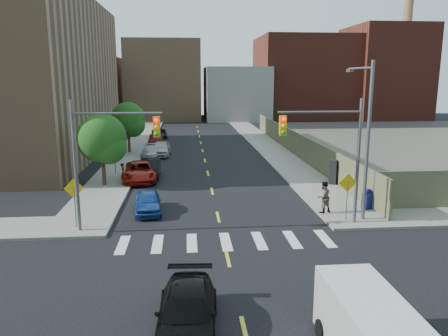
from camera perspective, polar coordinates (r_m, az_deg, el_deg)
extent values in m
plane|color=black|center=(18.53, 1.07, -14.12)|extent=(160.00, 160.00, 0.00)
cube|color=gray|center=(58.94, -10.73, 3.73)|extent=(3.50, 73.00, 0.15)
cube|color=gray|center=(59.40, 4.35, 3.97)|extent=(3.50, 73.00, 0.15)
cube|color=#606144|center=(46.51, 9.28, 3.15)|extent=(0.12, 44.00, 2.50)
cube|color=#592319|center=(88.94, -18.36, 9.82)|extent=(14.00, 18.00, 12.00)
cube|color=#8C6B4C|center=(88.69, -7.82, 11.27)|extent=(14.00, 16.00, 15.00)
cube|color=gray|center=(87.19, 1.53, 9.72)|extent=(12.00, 16.00, 10.00)
cube|color=#592319|center=(91.72, 10.30, 11.51)|extent=(18.00, 18.00, 16.00)
cube|color=#592319|center=(95.28, 20.17, 11.60)|extent=(14.00, 16.00, 18.00)
cylinder|color=#8C6B4C|center=(97.20, 22.59, 14.37)|extent=(1.80, 1.80, 28.00)
cylinder|color=#59595E|center=(23.75, -18.80, -0.02)|extent=(0.18, 0.18, 7.00)
cylinder|color=#59595E|center=(22.92, -13.76, 6.95)|extent=(4.50, 0.12, 0.12)
cube|color=#E5A50C|center=(22.77, -8.80, 5.35)|extent=(0.35, 0.30, 1.05)
cylinder|color=#59595E|center=(24.84, 17.07, 0.59)|extent=(0.18, 0.18, 7.00)
cylinder|color=#59595E|center=(23.72, 12.39, 7.16)|extent=(4.50, 0.12, 0.12)
cube|color=#E5A50C|center=(23.28, 7.71, 5.52)|extent=(0.35, 0.30, 1.05)
cylinder|color=#59595E|center=(25.40, 18.26, 3.04)|extent=(0.20, 0.20, 9.00)
cylinder|color=#59595E|center=(26.72, 17.39, 12.33)|extent=(0.12, 3.50, 0.12)
cube|color=#59595E|center=(28.21, 16.14, 12.14)|extent=(0.25, 0.60, 0.18)
cylinder|color=#59595E|center=(24.83, -18.85, -5.00)|extent=(0.06, 0.06, 2.40)
cube|color=yellow|center=(24.55, -19.02, -2.54)|extent=(1.06, 0.04, 1.06)
cylinder|color=#59595E|center=(25.70, 15.73, -4.24)|extent=(0.06, 0.06, 2.40)
cube|color=yellow|center=(25.43, 15.87, -1.86)|extent=(1.06, 0.04, 1.06)
cylinder|color=#59595E|center=(37.71, -14.05, 0.88)|extent=(0.06, 0.06, 2.40)
cube|color=yellow|center=(37.53, -14.13, 2.53)|extent=(1.06, 0.04, 1.06)
cylinder|color=#332114|center=(33.86, -15.43, -0.21)|extent=(0.28, 0.28, 2.64)
sphere|color=#164413|center=(33.46, -15.66, 3.82)|extent=(3.60, 3.60, 3.60)
sphere|color=#164413|center=(33.16, -14.84, 2.75)|extent=(2.64, 2.64, 2.64)
sphere|color=#164413|center=(33.98, -16.16, 3.19)|extent=(2.88, 2.88, 2.88)
cylinder|color=#332114|center=(48.46, -12.29, 3.46)|extent=(0.28, 0.28, 2.64)
sphere|color=#164413|center=(48.19, -12.42, 6.28)|extent=(3.60, 3.60, 3.60)
sphere|color=#164413|center=(47.89, -11.84, 5.55)|extent=(2.64, 2.64, 2.64)
sphere|color=#164413|center=(48.67, -12.80, 5.82)|extent=(2.88, 2.88, 2.88)
imported|color=navy|center=(27.05, -9.93, -4.36)|extent=(1.93, 4.01, 1.32)
imported|color=black|center=(36.34, -9.62, -0.08)|extent=(1.64, 4.51, 1.48)
imported|color=maroon|center=(35.32, -10.89, -0.43)|extent=(2.87, 5.63, 1.52)
imported|color=#A4A7AC|center=(45.52, -9.57, 2.14)|extent=(1.85, 4.28, 1.23)
imported|color=#B8B8B8|center=(46.30, -8.22, 2.55)|extent=(2.02, 4.65, 1.56)
imported|color=#410D16|center=(53.27, -8.92, 3.60)|extent=(1.62, 4.09, 1.32)
imported|color=black|center=(60.27, -8.47, 4.50)|extent=(2.41, 4.57, 1.23)
imported|color=black|center=(14.77, -4.86, -18.34)|extent=(2.22, 4.89, 1.39)
cube|color=silver|center=(13.53, 18.58, -19.84)|extent=(1.82, 4.72, 1.99)
cube|color=black|center=(14.86, 15.81, -15.45)|extent=(1.68, 1.09, 0.82)
cylinder|color=black|center=(14.90, 12.65, -19.99)|extent=(0.26, 0.69, 0.69)
cylinder|color=black|center=(15.46, 19.11, -19.11)|extent=(0.26, 0.69, 0.69)
cube|color=navy|center=(28.24, 18.17, -4.11)|extent=(0.65, 0.59, 1.01)
cylinder|color=navy|center=(28.10, 18.24, -3.08)|extent=(0.57, 0.43, 0.52)
cube|color=black|center=(33.95, 14.03, -0.52)|extent=(0.69, 0.64, 1.85)
imported|color=gray|center=(34.05, -13.01, -0.68)|extent=(0.41, 0.60, 1.57)
imported|color=gray|center=(26.70, 12.87, -3.71)|extent=(1.12, 1.01, 1.90)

